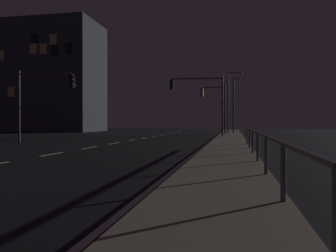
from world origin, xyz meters
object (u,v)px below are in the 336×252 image
at_px(traffic_light_mid_left, 214,100).
at_px(traffic_light_near_left, 44,92).
at_px(building_distant, 38,78).
at_px(street_lamp_mid_block, 230,96).
at_px(traffic_light_near_right, 199,93).
at_px(street_lamp_far_end, 235,99).

xyz_separation_m(traffic_light_mid_left, traffic_light_near_left, (-11.14, -17.16, -0.36)).
bearing_deg(building_distant, street_lamp_mid_block, -14.51).
relative_size(traffic_light_near_right, building_distant, 0.28).
distance_m(traffic_light_near_right, street_lamp_far_end, 9.47).
bearing_deg(street_lamp_far_end, traffic_light_mid_left, -142.21).
distance_m(traffic_light_mid_left, street_lamp_far_end, 2.89).
xyz_separation_m(traffic_light_near_right, street_lamp_mid_block, (2.82, 9.89, 0.41)).
relative_size(traffic_light_mid_left, street_lamp_mid_block, 0.74).
distance_m(street_lamp_far_end, building_distant, 33.09).
bearing_deg(traffic_light_mid_left, building_distant, 159.68).
bearing_deg(traffic_light_near_right, building_distant, 147.56).
bearing_deg(traffic_light_near_left, traffic_light_mid_left, 57.01).
bearing_deg(traffic_light_near_left, building_distant, 122.88).
bearing_deg(traffic_light_mid_left, traffic_light_near_right, -98.26).
bearing_deg(building_distant, traffic_light_near_right, -32.44).
bearing_deg(traffic_light_mid_left, traffic_light_near_left, -122.99).
height_order(traffic_light_near_right, street_lamp_mid_block, street_lamp_mid_block).
relative_size(traffic_light_mid_left, traffic_light_near_left, 1.08).
relative_size(traffic_light_near_left, building_distant, 0.25).
height_order(traffic_light_near_left, street_lamp_mid_block, street_lamp_mid_block).
distance_m(traffic_light_mid_left, building_distant, 31.51).
bearing_deg(street_lamp_far_end, street_lamp_mid_block, 115.93).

